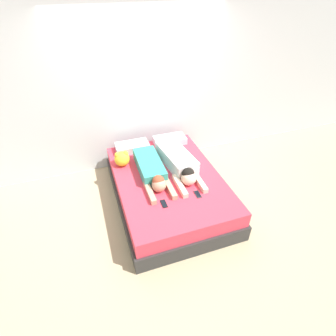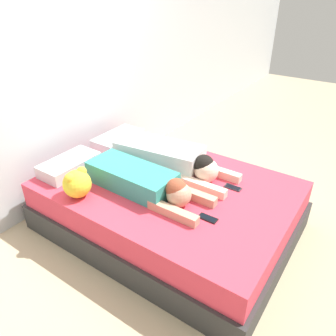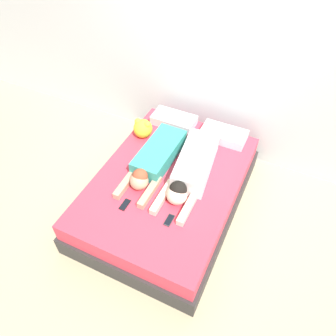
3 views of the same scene
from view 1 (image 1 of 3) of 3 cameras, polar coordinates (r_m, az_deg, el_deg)
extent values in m
plane|color=tan|center=(4.06, 0.00, -6.99)|extent=(12.00, 12.00, 0.00)
cube|color=silver|center=(4.36, -5.37, 16.39)|extent=(12.00, 0.06, 2.60)
cube|color=#2D2D2D|center=(3.98, 0.00, -5.73)|extent=(1.51, 2.11, 0.24)
cube|color=#DB384C|center=(3.82, 0.00, -3.14)|extent=(1.45, 2.05, 0.22)
cube|color=silver|center=(4.33, -7.79, 4.61)|extent=(0.53, 0.28, 0.11)
cube|color=silver|center=(4.48, 0.39, 6.09)|extent=(0.53, 0.28, 0.11)
cube|color=teal|center=(3.82, -4.06, 0.56)|extent=(0.34, 0.76, 0.18)
sphere|color=tan|center=(3.46, -1.98, -3.68)|extent=(0.19, 0.19, 0.19)
sphere|color=#99472D|center=(3.45, -2.11, -2.88)|extent=(0.17, 0.17, 0.17)
cube|color=tan|center=(3.45, -3.98, -5.32)|extent=(0.07, 0.42, 0.07)
cube|color=tan|center=(3.51, 0.40, -4.35)|extent=(0.07, 0.42, 0.07)
cube|color=silver|center=(3.93, 1.79, 2.17)|extent=(0.43, 0.83, 0.22)
sphere|color=beige|center=(3.57, 4.54, -2.17)|extent=(0.21, 0.21, 0.21)
sphere|color=black|center=(3.56, 4.42, -1.33)|extent=(0.18, 0.18, 0.18)
cube|color=beige|center=(3.55, 2.60, -3.88)|extent=(0.07, 0.44, 0.07)
cube|color=beige|center=(3.64, 6.79, -2.91)|extent=(0.07, 0.44, 0.07)
cube|color=black|center=(3.33, -0.91, -7.78)|extent=(0.06, 0.14, 0.01)
cube|color=black|center=(3.33, -0.91, -7.71)|extent=(0.05, 0.12, 0.00)
cube|color=#2D2D33|center=(3.48, 6.47, -5.70)|extent=(0.06, 0.14, 0.01)
cube|color=black|center=(3.48, 6.48, -5.63)|extent=(0.05, 0.12, 0.00)
sphere|color=yellow|center=(3.97, -9.98, 1.98)|extent=(0.23, 0.23, 0.23)
sphere|color=yellow|center=(3.92, -11.00, 2.82)|extent=(0.08, 0.08, 0.08)
sphere|color=yellow|center=(3.93, -9.23, 3.16)|extent=(0.08, 0.08, 0.08)
camera|label=2|loc=(1.93, -46.55, -1.35)|focal=35.00mm
camera|label=3|loc=(2.08, 62.26, 27.88)|focal=35.00mm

